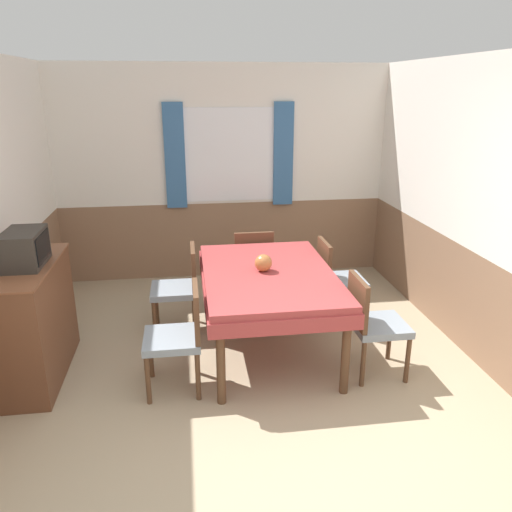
{
  "coord_description": "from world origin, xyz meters",
  "views": [
    {
      "loc": [
        -0.47,
        -2.41,
        2.33
      ],
      "look_at": [
        0.11,
        1.66,
        0.93
      ],
      "focal_mm": 35.0,
      "sensor_mm": 36.0,
      "label": 1
    }
  ],
  "objects_px": {
    "chair_left_near": "(180,334)",
    "chair_head_window": "(252,263)",
    "chair_right_far": "(336,277)",
    "sideboard": "(32,321)",
    "tv": "(24,248)",
    "vase": "(263,263)",
    "dining_table": "(268,282)",
    "chair_right_near": "(372,321)",
    "chair_left_far": "(180,285)"
  },
  "relations": [
    {
      "from": "chair_left_far",
      "to": "sideboard",
      "type": "distance_m",
      "value": 1.37
    },
    {
      "from": "sideboard",
      "to": "chair_right_near",
      "type": "bearing_deg",
      "value": -7.47
    },
    {
      "from": "vase",
      "to": "chair_right_far",
      "type": "bearing_deg",
      "value": 30.64
    },
    {
      "from": "chair_left_near",
      "to": "tv",
      "type": "relative_size",
      "value": 1.93
    },
    {
      "from": "chair_head_window",
      "to": "vase",
      "type": "distance_m",
      "value": 1.12
    },
    {
      "from": "chair_right_far",
      "to": "vase",
      "type": "bearing_deg",
      "value": -59.36
    },
    {
      "from": "chair_right_near",
      "to": "chair_right_far",
      "type": "height_order",
      "value": "same"
    },
    {
      "from": "sideboard",
      "to": "vase",
      "type": "xyz_separation_m",
      "value": [
        1.95,
        0.16,
        0.35
      ]
    },
    {
      "from": "sideboard",
      "to": "chair_head_window",
      "type": "bearing_deg",
      "value": 31.3
    },
    {
      "from": "chair_right_near",
      "to": "tv",
      "type": "xyz_separation_m",
      "value": [
        -2.75,
        0.36,
        0.65
      ]
    },
    {
      "from": "chair_head_window",
      "to": "tv",
      "type": "relative_size",
      "value": 1.93
    },
    {
      "from": "chair_left_far",
      "to": "chair_right_far",
      "type": "bearing_deg",
      "value": -90.0
    },
    {
      "from": "dining_table",
      "to": "chair_left_near",
      "type": "bearing_deg",
      "value": -147.2
    },
    {
      "from": "chair_right_far",
      "to": "sideboard",
      "type": "distance_m",
      "value": 2.86
    },
    {
      "from": "dining_table",
      "to": "chair_head_window",
      "type": "xyz_separation_m",
      "value": [
        0.0,
        1.07,
        -0.19
      ]
    },
    {
      "from": "chair_left_far",
      "to": "vase",
      "type": "relative_size",
      "value": 5.64
    },
    {
      "from": "chair_right_near",
      "to": "sideboard",
      "type": "height_order",
      "value": "sideboard"
    },
    {
      "from": "tv",
      "to": "chair_left_far",
      "type": "bearing_deg",
      "value": 29.47
    },
    {
      "from": "dining_table",
      "to": "tv",
      "type": "height_order",
      "value": "tv"
    },
    {
      "from": "tv",
      "to": "chair_head_window",
      "type": "bearing_deg",
      "value": 31.88
    },
    {
      "from": "chair_right_near",
      "to": "chair_head_window",
      "type": "bearing_deg",
      "value": -153.38
    },
    {
      "from": "chair_head_window",
      "to": "tv",
      "type": "height_order",
      "value": "tv"
    },
    {
      "from": "chair_right_near",
      "to": "tv",
      "type": "height_order",
      "value": "tv"
    },
    {
      "from": "chair_left_far",
      "to": "chair_right_far",
      "type": "distance_m",
      "value": 1.58
    },
    {
      "from": "chair_head_window",
      "to": "tv",
      "type": "bearing_deg",
      "value": -148.12
    },
    {
      "from": "dining_table",
      "to": "chair_right_far",
      "type": "relative_size",
      "value": 1.98
    },
    {
      "from": "chair_right_near",
      "to": "chair_right_far",
      "type": "relative_size",
      "value": 1.0
    },
    {
      "from": "chair_left_far",
      "to": "chair_right_far",
      "type": "relative_size",
      "value": 1.0
    },
    {
      "from": "dining_table",
      "to": "chair_left_far",
      "type": "bearing_deg",
      "value": 147.2
    },
    {
      "from": "dining_table",
      "to": "chair_left_near",
      "type": "height_order",
      "value": "chair_left_near"
    },
    {
      "from": "chair_right_near",
      "to": "chair_left_near",
      "type": "distance_m",
      "value": 1.58
    },
    {
      "from": "dining_table",
      "to": "vase",
      "type": "bearing_deg",
      "value": 160.03
    },
    {
      "from": "sideboard",
      "to": "vase",
      "type": "distance_m",
      "value": 1.99
    },
    {
      "from": "chair_right_near",
      "to": "chair_head_window",
      "type": "height_order",
      "value": "same"
    },
    {
      "from": "chair_right_far",
      "to": "dining_table",
      "type": "bearing_deg",
      "value": -57.2
    },
    {
      "from": "dining_table",
      "to": "chair_head_window",
      "type": "bearing_deg",
      "value": 90.0
    },
    {
      "from": "dining_table",
      "to": "tv",
      "type": "relative_size",
      "value": 3.82
    },
    {
      "from": "vase",
      "to": "sideboard",
      "type": "bearing_deg",
      "value": -175.3
    },
    {
      "from": "chair_head_window",
      "to": "vase",
      "type": "bearing_deg",
      "value": -92.35
    },
    {
      "from": "chair_left_near",
      "to": "sideboard",
      "type": "bearing_deg",
      "value": 73.13
    },
    {
      "from": "dining_table",
      "to": "chair_right_far",
      "type": "xyz_separation_m",
      "value": [
        0.79,
        0.51,
        -0.19
      ]
    },
    {
      "from": "sideboard",
      "to": "chair_right_far",
      "type": "bearing_deg",
      "value": 13.22
    },
    {
      "from": "chair_left_near",
      "to": "chair_left_far",
      "type": "bearing_deg",
      "value": 0.0
    },
    {
      "from": "chair_right_far",
      "to": "sideboard",
      "type": "height_order",
      "value": "sideboard"
    },
    {
      "from": "chair_left_near",
      "to": "chair_head_window",
      "type": "bearing_deg",
      "value": -26.62
    },
    {
      "from": "chair_right_far",
      "to": "tv",
      "type": "distance_m",
      "value": 2.9
    },
    {
      "from": "tv",
      "to": "vase",
      "type": "height_order",
      "value": "tv"
    },
    {
      "from": "dining_table",
      "to": "chair_right_far",
      "type": "bearing_deg",
      "value": 32.8
    },
    {
      "from": "sideboard",
      "to": "dining_table",
      "type": "bearing_deg",
      "value": 4.15
    },
    {
      "from": "chair_right_near",
      "to": "chair_head_window",
      "type": "relative_size",
      "value": 1.0
    }
  ]
}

